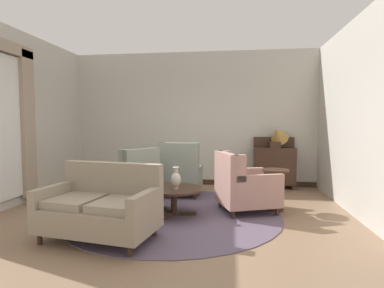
{
  "coord_description": "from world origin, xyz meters",
  "views": [
    {
      "loc": [
        1.0,
        -4.67,
        1.51
      ],
      "look_at": [
        0.28,
        0.63,
        1.14
      ],
      "focal_mm": 29.24,
      "sensor_mm": 36.0,
      "label": 1
    }
  ],
  "objects_px": {
    "armchair_back_corner": "(134,181)",
    "sideboard": "(274,165)",
    "gramophone": "(278,135)",
    "armchair_beside_settee": "(181,174)",
    "side_table": "(275,186)",
    "coffee_table": "(174,193)",
    "porcelain_vase": "(176,179)",
    "settee": "(101,208)",
    "armchair_far_left": "(243,187)"
  },
  "relations": [
    {
      "from": "armchair_far_left",
      "to": "gramophone",
      "type": "xyz_separation_m",
      "value": [
        0.81,
        1.91,
        0.79
      ]
    },
    {
      "from": "armchair_far_left",
      "to": "side_table",
      "type": "distance_m",
      "value": 0.58
    },
    {
      "from": "coffee_table",
      "to": "sideboard",
      "type": "distance_m",
      "value": 3.03
    },
    {
      "from": "armchair_beside_settee",
      "to": "coffee_table",
      "type": "bearing_deg",
      "value": 95.8
    },
    {
      "from": "porcelain_vase",
      "to": "armchair_back_corner",
      "type": "xyz_separation_m",
      "value": [
        -0.89,
        0.6,
        -0.17
      ]
    },
    {
      "from": "porcelain_vase",
      "to": "armchair_beside_settee",
      "type": "xyz_separation_m",
      "value": [
        -0.16,
        1.37,
        -0.15
      ]
    },
    {
      "from": "armchair_far_left",
      "to": "armchair_beside_settee",
      "type": "distance_m",
      "value": 1.54
    },
    {
      "from": "settee",
      "to": "sideboard",
      "type": "xyz_separation_m",
      "value": [
        2.61,
        3.48,
        0.12
      ]
    },
    {
      "from": "armchair_far_left",
      "to": "sideboard",
      "type": "bearing_deg",
      "value": -41.36
    },
    {
      "from": "sideboard",
      "to": "settee",
      "type": "bearing_deg",
      "value": -126.8
    },
    {
      "from": "coffee_table",
      "to": "porcelain_vase",
      "type": "height_order",
      "value": "porcelain_vase"
    },
    {
      "from": "coffee_table",
      "to": "armchair_beside_settee",
      "type": "xyz_separation_m",
      "value": [
        -0.11,
        1.31,
        0.08
      ]
    },
    {
      "from": "settee",
      "to": "armchair_back_corner",
      "type": "bearing_deg",
      "value": 102.82
    },
    {
      "from": "settee",
      "to": "side_table",
      "type": "distance_m",
      "value": 2.92
    },
    {
      "from": "settee",
      "to": "armchair_far_left",
      "type": "relative_size",
      "value": 1.37
    },
    {
      "from": "porcelain_vase",
      "to": "armchair_far_left",
      "type": "xyz_separation_m",
      "value": [
        1.07,
        0.43,
        -0.18
      ]
    },
    {
      "from": "armchair_far_left",
      "to": "side_table",
      "type": "xyz_separation_m",
      "value": [
        0.55,
        0.18,
        -0.0
      ]
    },
    {
      "from": "armchair_back_corner",
      "to": "gramophone",
      "type": "distance_m",
      "value": 3.35
    },
    {
      "from": "armchair_back_corner",
      "to": "side_table",
      "type": "bearing_deg",
      "value": 124.98
    },
    {
      "from": "coffee_table",
      "to": "sideboard",
      "type": "relative_size",
      "value": 0.79
    },
    {
      "from": "settee",
      "to": "armchair_far_left",
      "type": "height_order",
      "value": "armchair_far_left"
    },
    {
      "from": "gramophone",
      "to": "side_table",
      "type": "bearing_deg",
      "value": -98.47
    },
    {
      "from": "armchair_far_left",
      "to": "side_table",
      "type": "relative_size",
      "value": 1.61
    },
    {
      "from": "armchair_beside_settee",
      "to": "side_table",
      "type": "bearing_deg",
      "value": 157.52
    },
    {
      "from": "settee",
      "to": "armchair_back_corner",
      "type": "distance_m",
      "value": 1.65
    },
    {
      "from": "porcelain_vase",
      "to": "sideboard",
      "type": "height_order",
      "value": "sideboard"
    },
    {
      "from": "settee",
      "to": "armchair_far_left",
      "type": "xyz_separation_m",
      "value": [
        1.85,
        1.48,
        0.02
      ]
    },
    {
      "from": "side_table",
      "to": "sideboard",
      "type": "xyz_separation_m",
      "value": [
        0.21,
        1.83,
        0.11
      ]
    },
    {
      "from": "gramophone",
      "to": "sideboard",
      "type": "bearing_deg",
      "value": 118.94
    },
    {
      "from": "settee",
      "to": "gramophone",
      "type": "bearing_deg",
      "value": 61.22
    },
    {
      "from": "side_table",
      "to": "gramophone",
      "type": "distance_m",
      "value": 1.93
    },
    {
      "from": "side_table",
      "to": "gramophone",
      "type": "height_order",
      "value": "gramophone"
    },
    {
      "from": "porcelain_vase",
      "to": "side_table",
      "type": "height_order",
      "value": "porcelain_vase"
    },
    {
      "from": "armchair_beside_settee",
      "to": "armchair_back_corner",
      "type": "height_order",
      "value": "armchair_beside_settee"
    },
    {
      "from": "armchair_back_corner",
      "to": "gramophone",
      "type": "height_order",
      "value": "gramophone"
    },
    {
      "from": "gramophone",
      "to": "armchair_beside_settee",
      "type": "bearing_deg",
      "value": -154.46
    },
    {
      "from": "sideboard",
      "to": "gramophone",
      "type": "height_order",
      "value": "gramophone"
    },
    {
      "from": "porcelain_vase",
      "to": "armchair_beside_settee",
      "type": "height_order",
      "value": "armchair_beside_settee"
    },
    {
      "from": "armchair_far_left",
      "to": "armchair_back_corner",
      "type": "bearing_deg",
      "value": 64.25
    },
    {
      "from": "side_table",
      "to": "gramophone",
      "type": "relative_size",
      "value": 1.14
    },
    {
      "from": "armchair_far_left",
      "to": "sideboard",
      "type": "xyz_separation_m",
      "value": [
        0.76,
        2.01,
        0.1
      ]
    },
    {
      "from": "sideboard",
      "to": "side_table",
      "type": "bearing_deg",
      "value": -96.44
    },
    {
      "from": "armchair_beside_settee",
      "to": "side_table",
      "type": "xyz_separation_m",
      "value": [
        1.77,
        -0.76,
        -0.04
      ]
    },
    {
      "from": "armchair_beside_settee",
      "to": "armchair_back_corner",
      "type": "relative_size",
      "value": 1.05
    },
    {
      "from": "armchair_back_corner",
      "to": "gramophone",
      "type": "bearing_deg",
      "value": 157.09
    },
    {
      "from": "porcelain_vase",
      "to": "gramophone",
      "type": "relative_size",
      "value": 0.56
    },
    {
      "from": "side_table",
      "to": "armchair_back_corner",
      "type": "bearing_deg",
      "value": -179.89
    },
    {
      "from": "armchair_back_corner",
      "to": "sideboard",
      "type": "distance_m",
      "value": 3.27
    },
    {
      "from": "settee",
      "to": "armchair_back_corner",
      "type": "height_order",
      "value": "armchair_back_corner"
    },
    {
      "from": "coffee_table",
      "to": "sideboard",
      "type": "bearing_deg",
      "value": 51.9
    }
  ]
}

